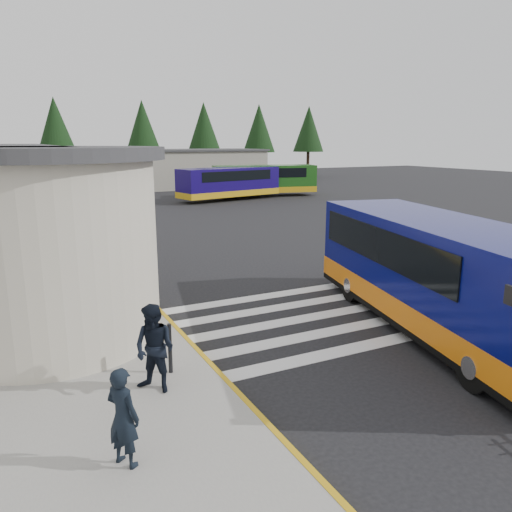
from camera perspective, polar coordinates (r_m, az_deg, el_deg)
name	(u,v)px	position (r m, az deg, el deg)	size (l,w,h in m)	color
ground	(300,309)	(15.63, 5.09, -6.04)	(140.00, 140.00, 0.00)	black
curb_strip	(139,290)	(17.68, -13.22, -3.79)	(0.12, 34.00, 0.16)	gold
crosswalk	(300,319)	(14.74, 5.06, -7.21)	(8.00, 5.35, 0.01)	silver
depot_building	(145,169)	(56.34, -12.58, 9.66)	(26.40, 8.40, 4.20)	gray
tree_line	(129,127)	(64.13, -14.36, 14.11)	(58.40, 4.40, 10.00)	black
transit_bus	(440,279)	(14.36, 20.31, -2.49)	(5.51, 11.05, 3.03)	#070B59
pedestrian_a	(123,417)	(8.28, -14.95, -17.35)	(0.59, 0.39, 1.62)	black
pedestrian_b	(155,349)	(10.28, -11.52, -10.34)	(0.88, 0.69, 1.81)	black
bollard	(170,348)	(11.12, -9.81, -10.36)	(0.09, 0.09, 1.12)	black
far_bus_a	(229,182)	(44.41, -3.10, 8.45)	(9.75, 4.56, 2.43)	#13064E
far_bus_b	(264,179)	(47.67, 0.96, 8.81)	(9.95, 4.65, 2.48)	#194C14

